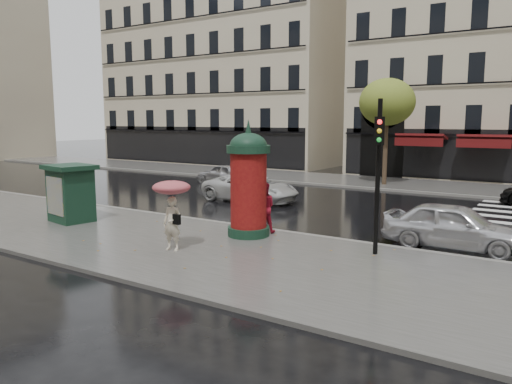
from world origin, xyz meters
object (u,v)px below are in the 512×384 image
Objects in this scene: woman_umbrella at (172,203)px; man_burgundy at (255,209)px; car_far_silver at (223,174)px; newsstand at (71,192)px; car_silver at (455,226)px; woman_red at (263,208)px; car_white at (251,188)px; morris_column at (248,181)px; traffic_light at (378,162)px.

man_burgundy is at bearing 79.72° from woman_umbrella.
car_far_silver is at bearing -62.71° from man_burgundy.
newsstand is 0.51× the size of car_silver.
woman_red is 7.56m from car_white.
morris_column is 8.12m from car_white.
morris_column is 0.79× the size of car_white.
newsstand is at bearing 18.88° from car_far_silver.
morris_column reaches higher than woman_red.
car_silver is at bearing 21.60° from morris_column.
woman_umbrella is 3.07m from morris_column.
man_burgundy is at bearing -142.39° from car_white.
woman_red is 0.41× the size of car_silver.
woman_umbrella is at bearing -151.43° from traffic_light.
newsstand reaches higher than man_burgundy.
woman_red is at bearing 171.41° from traffic_light.
woman_umbrella is 1.24× the size of woman_red.
man_burgundy is at bearing -31.74° from woman_red.
traffic_light is 1.17× the size of car_far_silver.
car_white is (2.82, 8.49, -0.57)m from newsstand.
man_burgundy is 0.37× the size of car_silver.
woman_red is 0.36× the size of car_white.
morris_column is 0.87× the size of traffic_light.
car_far_silver is at bearing 121.90° from woman_umbrella.
woman_red is 0.80× the size of newsstand.
car_silver is at bearing -178.77° from man_burgundy.
newsstand is at bearing 170.20° from woman_umbrella.
woman_umbrella is 8.96m from car_silver.
woman_umbrella is 0.99× the size of newsstand.
traffic_light reaches higher than woman_umbrella.
woman_red is 14.72m from car_far_silver.
traffic_light is at bearing 8.81° from newsstand.
woman_red is at bearing 18.56° from newsstand.
woman_umbrella is at bearing -9.80° from newsstand.
man_burgundy is 6.69m from car_silver.
car_white is 1.29× the size of car_far_silver.
traffic_light is (4.38, -0.66, 1.88)m from woman_red.
traffic_light reaches higher than newsstand.
traffic_light is 18.52m from car_far_silver.
newsstand reaches higher than car_far_silver.
car_white is at bearing -84.24° from woman_red.
traffic_light reaches higher than morris_column.
newsstand is at bearing 5.04° from man_burgundy.
woman_red is 1.11× the size of man_burgundy.
car_silver is (13.51, 4.29, -0.53)m from newsstand.
woman_red reaches higher than man_burgundy.
car_white is at bearing 68.13° from car_silver.
traffic_light reaches higher than woman_red.
woman_umbrella is 3.72m from man_burgundy.
man_burgundy is at bearing 19.42° from newsstand.
woman_red reaches higher than car_silver.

